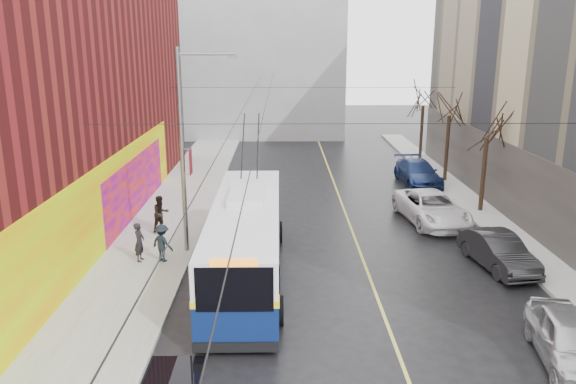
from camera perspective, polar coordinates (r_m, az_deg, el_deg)
The scene contains 20 objects.
ground at distance 16.62m, azimuth 6.88°, elevation -18.73°, with size 140.00×140.00×0.00m, color black.
sidewalk_left at distance 27.89m, azimuth -13.02°, elevation -4.45°, with size 4.00×60.00×0.15m, color gray.
sidewalk_right at distance 29.41m, azimuth 21.46°, elevation -4.11°, with size 2.00×60.00×0.15m, color gray.
lane_line at distance 29.38m, azimuth 6.28°, elevation -3.28°, with size 0.12×50.00×0.01m, color #BFB74C.
building_far at distance 58.79m, azimuth -4.73°, elevation 14.85°, with size 20.50×12.10×18.00m.
streetlight_pole at distance 24.41m, azimuth -10.37°, elevation 4.53°, with size 2.65×0.60×9.00m.
catenary_wires at distance 28.60m, azimuth -1.70°, elevation 9.12°, with size 18.00×60.00×0.22m.
tree_near at distance 31.95m, azimuth 19.67°, elevation 6.59°, with size 3.20×3.20×6.40m.
tree_mid at distance 38.50m, azimuth 16.16°, elevation 8.60°, with size 3.20×3.20×6.68m.
tree_far at distance 45.23m, azimuth 13.62°, elevation 9.51°, with size 3.20×3.20×6.57m.
pigeons_flying at distance 23.83m, azimuth -2.26°, elevation 10.05°, with size 2.55×4.12×2.76m.
trolleybus at distance 22.47m, azimuth -4.27°, elevation -4.71°, with size 2.93×12.37×5.84m.
parked_car_a at distance 18.85m, azimuth 26.79°, elevation -13.32°, with size 1.81×4.50×1.53m, color #B6B7BB.
parked_car_b at distance 25.14m, azimuth 20.55°, elevation -5.64°, with size 1.56×4.46×1.47m, color #232325.
parked_car_c at distance 30.27m, azimuth 14.36°, elevation -1.55°, with size 2.65×5.74×1.60m, color white.
parked_car_d at distance 38.11m, azimuth 13.05°, elevation 1.93°, with size 2.22×5.46×1.58m, color navy.
following_car at distance 31.04m, azimuth -3.00°, elevation -0.74°, with size 1.80×4.47×1.52m, color #A4A5A8.
pedestrian_a at distance 24.65m, azimuth -14.86°, elevation -4.93°, with size 0.61×0.40×1.68m, color black.
pedestrian_b at distance 28.15m, azimuth -12.79°, elevation -2.16°, with size 0.88×0.68×1.80m, color black.
pedestrian_c at distance 24.39m, azimuth -12.65°, elevation -5.07°, with size 1.05×0.61×1.63m, color black.
Camera 1 is at (-2.06, -13.67, 9.22)m, focal length 35.00 mm.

